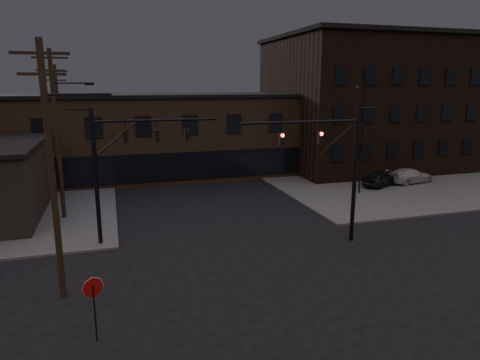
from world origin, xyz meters
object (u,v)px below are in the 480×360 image
at_px(traffic_signal_near, 338,161).
at_px(parked_car_lot_a, 380,178).
at_px(stop_sign, 93,294).
at_px(parked_car_lot_b, 410,176).
at_px(traffic_signal_far, 118,160).
at_px(car_crossing, 159,170).

height_order(traffic_signal_near, parked_car_lot_a, traffic_signal_near).
distance_m(stop_sign, parked_car_lot_b, 33.07).
height_order(traffic_signal_far, parked_car_lot_b, traffic_signal_far).
distance_m(traffic_signal_far, car_crossing, 18.90).
height_order(parked_car_lot_a, car_crossing, parked_car_lot_a).
height_order(traffic_signal_far, stop_sign, traffic_signal_far).
height_order(traffic_signal_far, car_crossing, traffic_signal_far).
relative_size(parked_car_lot_a, parked_car_lot_b, 0.88).
bearing_deg(car_crossing, parked_car_lot_a, -17.12).
bearing_deg(traffic_signal_near, parked_car_lot_a, 45.77).
bearing_deg(parked_car_lot_b, traffic_signal_far, 97.69).
bearing_deg(parked_car_lot_b, traffic_signal_near, 119.55).
bearing_deg(traffic_signal_near, traffic_signal_far, 163.83).
distance_m(traffic_signal_far, parked_car_lot_b, 27.94).
distance_m(traffic_signal_near, traffic_signal_far, 12.57).
height_order(traffic_signal_near, car_crossing, traffic_signal_near).
relative_size(traffic_signal_far, car_crossing, 1.69).
xyz_separation_m(traffic_signal_far, car_crossing, (4.12, 17.95, -4.23)).
bearing_deg(parked_car_lot_a, stop_sign, 101.41).
bearing_deg(stop_sign, traffic_signal_far, 82.68).
bearing_deg(traffic_signal_near, stop_sign, -154.10).
bearing_deg(parked_car_lot_b, parked_car_lot_a, 86.40).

